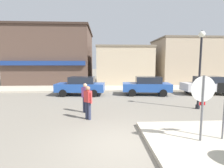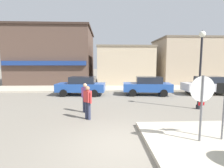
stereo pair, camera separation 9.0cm
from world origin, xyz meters
TOP-DOWN VIEW (x-y plane):
  - ground_plane at (0.00, 0.00)m, footprint 160.00×160.00m
  - kerb_far at (0.00, 12.73)m, footprint 80.00×4.00m
  - stop_sign at (2.55, -0.09)m, footprint 0.82×0.08m
  - one_way_sign at (3.36, 0.00)m, footprint 0.60×0.06m
  - lamp_post at (4.97, 4.40)m, footprint 0.36×0.36m
  - parked_car_nearest at (-2.47, 9.28)m, footprint 4.13×2.14m
  - parked_car_second at (3.13, 9.14)m, footprint 4.17×2.21m
  - parked_car_third at (8.38, 9.11)m, footprint 4.02×1.92m
  - pedestrian_crossing_near at (-1.35, 2.79)m, footprint 0.45×0.45m
  - pedestrian_crossing_far at (-1.59, 3.96)m, footprint 0.48×0.42m
  - building_corner_shop at (-7.20, 19.46)m, footprint 10.04×9.97m
  - building_storefront_left_near at (2.04, 17.91)m, footprint 6.84×7.48m
  - building_storefront_left_mid at (11.04, 17.62)m, footprint 9.07×6.45m

SIDE VIEW (x-z plane):
  - ground_plane at x=0.00m, z-range 0.00..0.00m
  - kerb_far at x=0.00m, z-range 0.00..0.15m
  - parked_car_nearest at x=-2.47m, z-range 0.03..1.59m
  - parked_car_second at x=3.13m, z-range 0.03..1.59m
  - parked_car_third at x=8.38m, z-range 0.03..1.59m
  - pedestrian_crossing_near at x=-1.35m, z-range 0.06..1.67m
  - pedestrian_crossing_far at x=-1.59m, z-range 0.06..1.67m
  - one_way_sign at x=3.36m, z-range 0.28..2.38m
  - stop_sign at x=2.55m, z-range 0.37..2.67m
  - building_storefront_left_near at x=2.04m, z-range 0.00..4.74m
  - building_storefront_left_mid at x=11.04m, z-range 0.00..5.86m
  - lamp_post at x=4.97m, z-range 0.69..5.23m
  - building_corner_shop at x=-7.20m, z-range 0.00..7.22m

